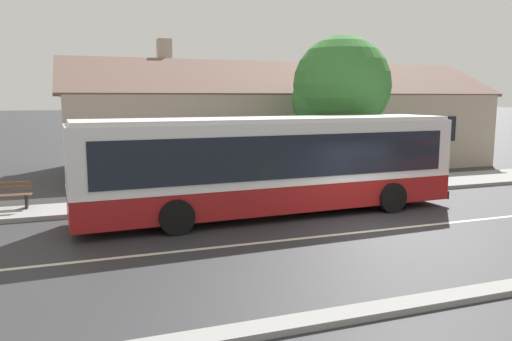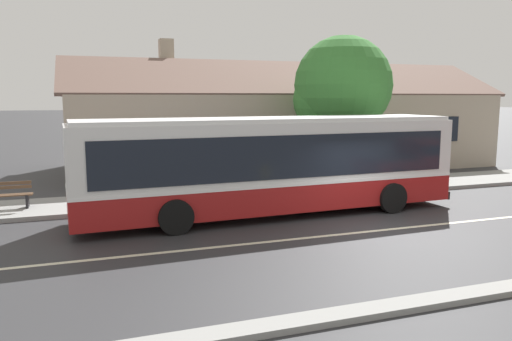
# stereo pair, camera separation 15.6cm
# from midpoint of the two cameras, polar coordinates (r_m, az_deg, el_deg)

# --- Properties ---
(ground_plane) EXTENTS (300.00, 300.00, 0.00)m
(ground_plane) POSITION_cam_midpoint_polar(r_m,az_deg,el_deg) (14.94, 14.66, -6.60)
(ground_plane) COLOR #2D2D30
(sidewalk_far) EXTENTS (60.00, 3.00, 0.15)m
(sidewalk_far) POSITION_cam_midpoint_polar(r_m,az_deg,el_deg) (20.03, 5.03, -2.35)
(sidewalk_far) COLOR gray
(sidewalk_far) RESTS_ON ground
(lane_divider_stripe) EXTENTS (60.00, 0.16, 0.01)m
(lane_divider_stripe) POSITION_cam_midpoint_polar(r_m,az_deg,el_deg) (14.93, 14.66, -6.59)
(lane_divider_stripe) COLOR beige
(lane_divider_stripe) RESTS_ON ground
(community_building) EXTENTS (22.86, 8.56, 6.77)m
(community_building) POSITION_cam_midpoint_polar(r_m,az_deg,el_deg) (27.74, 3.06, 4.81)
(community_building) COLOR tan
(community_building) RESTS_ON ground
(transit_bus) EXTENTS (12.55, 3.09, 3.15)m
(transit_bus) POSITION_cam_midpoint_polar(r_m,az_deg,el_deg) (16.05, 2.04, 0.86)
(transit_bus) COLOR maroon
(transit_bus) RESTS_ON ground
(bench_by_building) EXTENTS (1.80, 0.51, 0.94)m
(bench_by_building) POSITION_cam_midpoint_polar(r_m,az_deg,el_deg) (18.26, -26.75, -2.68)
(bench_by_building) COLOR brown
(bench_by_building) RESTS_ON sidewalk_far
(street_tree_primary) EXTENTS (4.16, 4.16, 6.38)m
(street_tree_primary) POSITION_cam_midpoint_polar(r_m,az_deg,el_deg) (21.74, 9.67, 9.19)
(street_tree_primary) COLOR #4C3828
(street_tree_primary) RESTS_ON ground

